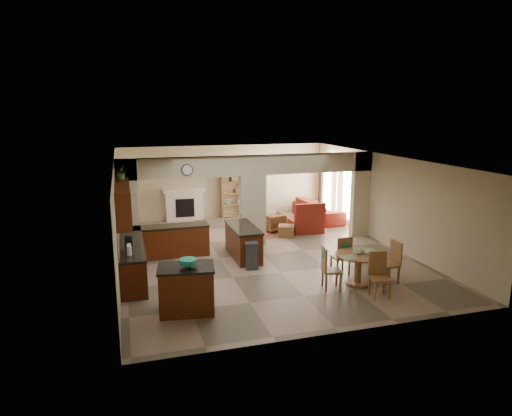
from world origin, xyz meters
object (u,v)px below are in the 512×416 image
object	(u,v)px
dining_table	(358,264)
armchair	(274,222)
kitchen_island	(187,289)
sofa	(318,210)

from	to	relation	value
dining_table	armchair	xyz separation A→B (m)	(-0.38, 5.25, -0.20)
kitchen_island	dining_table	xyz separation A→B (m)	(4.18, 0.34, 0.01)
kitchen_island	armchair	distance (m)	6.77
sofa	armchair	xyz separation A→B (m)	(-2.16, -1.10, -0.06)
dining_table	kitchen_island	bearing A→B (deg)	-175.28
sofa	armchair	distance (m)	2.42
kitchen_island	sofa	distance (m)	8.97
dining_table	sofa	world-z (taller)	dining_table
kitchen_island	armchair	world-z (taller)	kitchen_island
kitchen_island	dining_table	world-z (taller)	kitchen_island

